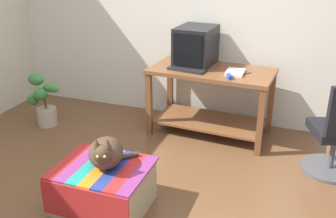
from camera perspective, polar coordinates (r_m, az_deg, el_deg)
name	(u,v)px	position (r m, az deg, el deg)	size (l,w,h in m)	color
ground_plane	(130,213)	(3.14, -5.66, -15.03)	(14.00, 14.00, 0.00)	brown
back_wall	(203,8)	(4.46, 5.23, 14.69)	(8.00, 0.10, 2.60)	silver
desk	(211,90)	(4.17, 6.36, 2.76)	(1.33, 0.75, 0.74)	brown
tv_monitor	(196,46)	(4.21, 4.14, 9.25)	(0.41, 0.52, 0.41)	black
keyboard	(187,69)	(4.03, 2.87, 5.86)	(0.40, 0.15, 0.02)	black
book	(235,72)	(3.98, 9.91, 5.38)	(0.17, 0.25, 0.03)	white
ottoman_with_blanket	(104,187)	(3.12, -9.48, -11.35)	(0.71, 0.59, 0.37)	tan
cat	(106,153)	(2.96, -9.20, -6.39)	(0.36, 0.43, 0.29)	#473323
potted_plant	(44,102)	(4.64, -17.91, 1.02)	(0.46, 0.32, 0.59)	#B7A893
stapler	(229,77)	(3.82, 9.07, 4.76)	(0.04, 0.11, 0.04)	#2342B7
pen	(246,74)	(3.99, 11.49, 5.13)	(0.01, 0.01, 0.14)	black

